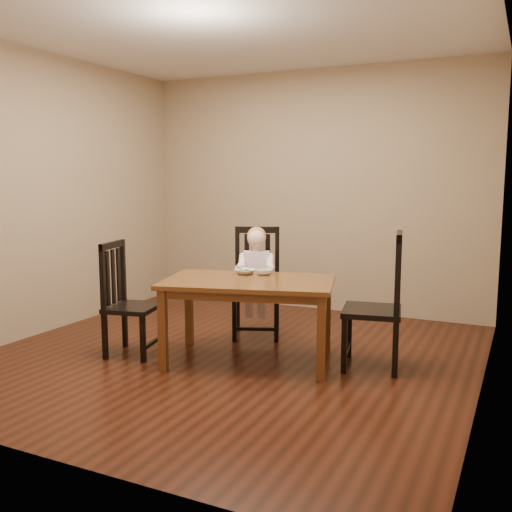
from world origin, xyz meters
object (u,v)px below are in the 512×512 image
at_px(chair_left, 127,301).
at_px(toddler, 256,271).
at_px(chair_right, 379,304).
at_px(dining_table, 249,289).
at_px(chair_child, 257,284).
at_px(bowl_veg, 264,272).
at_px(bowl_peas, 245,272).

height_order(chair_left, toddler, chair_left).
relative_size(chair_right, toddler, 1.98).
height_order(dining_table, chair_right, chair_right).
height_order(chair_child, toddler, chair_child).
bearing_deg(chair_child, chair_left, 30.92).
relative_size(dining_table, chair_left, 1.58).
xyz_separation_m(dining_table, bowl_veg, (0.02, 0.26, 0.10)).
height_order(chair_right, bowl_veg, chair_right).
relative_size(dining_table, bowl_veg, 10.20).
height_order(chair_child, bowl_veg, chair_child).
xyz_separation_m(chair_left, bowl_veg, (1.04, 0.55, 0.24)).
height_order(dining_table, chair_child, chair_child).
bearing_deg(bowl_peas, bowl_veg, 15.07).
bearing_deg(bowl_veg, chair_right, 1.69).
relative_size(chair_left, toddler, 1.77).
relative_size(dining_table, bowl_peas, 8.88).
bearing_deg(chair_right, bowl_veg, 80.70).
relative_size(dining_table, toddler, 2.79).
distance_m(chair_child, chair_left, 1.26).
bearing_deg(chair_left, toddler, 129.77).
distance_m(toddler, bowl_veg, 0.50).
bearing_deg(bowl_peas, chair_child, 104.74).
relative_size(chair_child, chair_right, 0.95).
relative_size(chair_child, bowl_peas, 6.00).
bearing_deg(chair_child, toddler, 90.00).
distance_m(dining_table, chair_left, 1.07).
xyz_separation_m(chair_child, toddler, (0.02, -0.05, 0.14)).
bearing_deg(chair_left, bowl_peas, 108.13).
xyz_separation_m(chair_child, bowl_peas, (0.13, -0.51, 0.21)).
bearing_deg(bowl_peas, chair_right, 3.60).
xyz_separation_m(chair_child, chair_right, (1.29, -0.43, 0.03)).
bearing_deg(chair_child, dining_table, 87.99).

